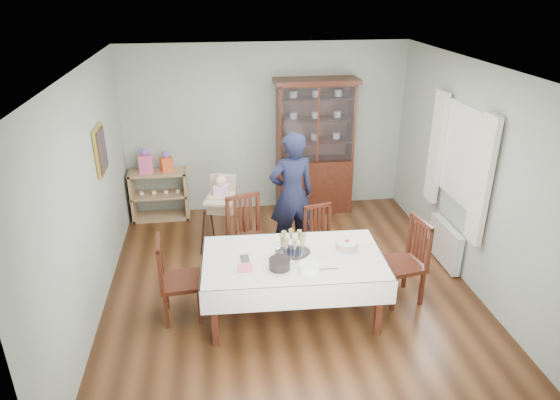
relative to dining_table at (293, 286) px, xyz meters
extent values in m
plane|color=#593319|center=(0.05, 0.54, -0.38)|extent=(5.00, 5.00, 0.00)
plane|color=#9EAA99|center=(0.05, 3.04, 0.97)|extent=(4.50, 0.00, 4.50)
plane|color=#9EAA99|center=(-2.20, 0.54, 0.97)|extent=(0.00, 5.00, 5.00)
plane|color=#9EAA99|center=(2.30, 0.54, 0.97)|extent=(0.00, 5.00, 5.00)
plane|color=white|center=(0.05, 0.54, 2.32)|extent=(5.00, 5.00, 0.00)
cube|color=#4C2113|center=(0.00, 0.00, 0.34)|extent=(1.94, 1.13, 0.06)
cube|color=beige|center=(0.00, 0.00, 0.37)|extent=(2.05, 1.23, 0.01)
cube|color=#4C2113|center=(0.80, 2.80, 0.07)|extent=(1.20, 0.45, 0.90)
cube|color=white|center=(0.80, 2.61, 1.12)|extent=(1.12, 0.01, 1.16)
cube|color=#4C2113|center=(0.80, 2.80, 1.76)|extent=(1.30, 0.48, 0.07)
cube|color=tan|center=(-1.70, 2.82, -0.36)|extent=(0.90, 0.38, 0.04)
cube|color=tan|center=(-1.70, 2.82, 0.02)|extent=(0.90, 0.38, 0.03)
cube|color=tan|center=(-1.70, 2.82, 0.40)|extent=(0.90, 0.38, 0.04)
cube|color=tan|center=(-2.12, 2.82, 0.02)|extent=(0.04, 0.38, 0.80)
cube|color=tan|center=(-1.28, 2.82, 0.02)|extent=(0.04, 0.38, 0.80)
cube|color=gold|center=(-2.17, 1.34, 1.27)|extent=(0.04, 0.48, 0.58)
cube|color=white|center=(2.27, 0.84, 1.17)|extent=(0.04, 1.02, 1.22)
cube|color=silver|center=(2.21, 0.22, 1.07)|extent=(0.07, 0.30, 1.55)
cube|color=silver|center=(2.21, 1.46, 1.07)|extent=(0.07, 0.30, 1.55)
cube|color=white|center=(2.21, 0.84, -0.08)|extent=(0.10, 0.80, 0.55)
cube|color=#4C2113|center=(-0.41, 0.89, 0.10)|extent=(0.60, 0.60, 0.05)
cube|color=#4C2113|center=(-0.48, 1.10, 0.40)|extent=(0.45, 0.18, 0.56)
cube|color=#4C2113|center=(0.53, 0.86, 0.03)|extent=(0.48, 0.48, 0.05)
cube|color=#4C2113|center=(0.49, 1.03, 0.27)|extent=(0.38, 0.12, 0.47)
cube|color=#4C2113|center=(-1.24, 0.14, 0.07)|extent=(0.48, 0.48, 0.05)
cube|color=#4C2113|center=(-1.45, 0.13, 0.35)|extent=(0.07, 0.43, 0.53)
cube|color=#4C2113|center=(1.32, 0.13, 0.09)|extent=(0.53, 0.53, 0.05)
cube|color=#4C2113|center=(1.52, 0.17, 0.37)|extent=(0.12, 0.44, 0.54)
imported|color=black|center=(0.21, 1.44, 0.49)|extent=(0.71, 0.54, 1.76)
cube|color=tan|center=(-0.73, 1.71, 0.32)|extent=(0.43, 0.41, 0.26)
cube|color=tan|center=(-0.73, 1.71, 0.53)|extent=(0.37, 0.16, 0.30)
cube|color=tan|center=(-0.73, 1.71, 0.40)|extent=(0.41, 0.27, 0.03)
cube|color=silver|center=(-0.73, 1.71, 0.49)|extent=(0.22, 0.20, 0.19)
sphere|color=beige|center=(-0.73, 1.71, 0.64)|extent=(0.16, 0.16, 0.16)
cylinder|color=silver|center=(0.01, 0.07, 0.38)|extent=(0.40, 0.40, 0.01)
torus|color=silver|center=(0.01, 0.07, 0.39)|extent=(0.40, 0.40, 0.02)
cylinder|color=white|center=(0.62, 0.07, 0.38)|extent=(0.29, 0.29, 0.02)
cylinder|color=brown|center=(0.62, 0.07, 0.43)|extent=(0.25, 0.25, 0.09)
cylinder|color=silver|center=(0.62, 0.07, 0.48)|extent=(0.25, 0.25, 0.01)
cylinder|color=#F24C4C|center=(0.62, 0.07, 0.52)|extent=(0.01, 0.01, 0.07)
sphere|color=yellow|center=(0.62, 0.07, 0.56)|extent=(0.02, 0.02, 0.02)
cylinder|color=black|center=(-0.18, -0.21, 0.43)|extent=(0.27, 0.27, 0.11)
cylinder|color=white|center=(0.11, -0.32, 0.42)|extent=(0.29, 0.29, 0.10)
cube|color=#EE5788|center=(-0.54, -0.17, 0.39)|extent=(0.17, 0.17, 0.02)
cube|color=silver|center=(0.30, -0.30, 0.38)|extent=(0.25, 0.03, 0.01)
cube|color=#EE5788|center=(-1.86, 2.80, 0.55)|extent=(0.22, 0.15, 0.28)
sphere|color=#E533B2|center=(-1.86, 2.80, 0.74)|extent=(0.11, 0.11, 0.11)
cube|color=#DD5522|center=(-1.54, 2.80, 0.53)|extent=(0.21, 0.18, 0.23)
sphere|color=#E533B2|center=(-1.54, 2.80, 0.69)|extent=(0.11, 0.11, 0.11)
camera|label=1|loc=(-0.80, -4.69, 3.18)|focal=32.00mm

